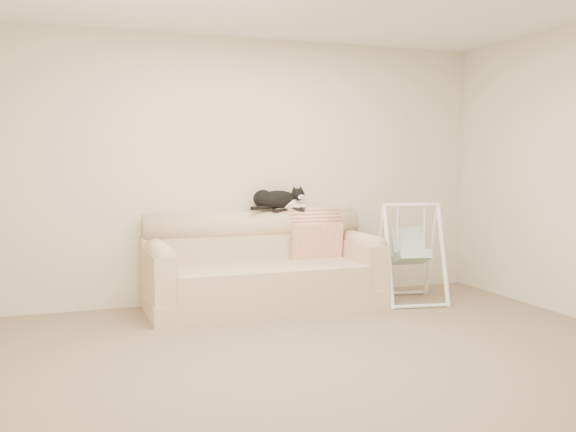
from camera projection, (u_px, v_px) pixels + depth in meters
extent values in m
plane|color=#7A6B56|center=(328.00, 354.00, 4.65)|extent=(5.00, 5.00, 0.00)
cube|color=beige|center=(250.00, 170.00, 6.41)|extent=(5.00, 0.04, 2.60)
cube|color=beige|center=(521.00, 185.00, 2.66)|extent=(5.00, 0.04, 2.60)
cube|color=#BEAF8C|center=(265.00, 299.00, 6.08)|extent=(2.20, 0.90, 0.18)
cube|color=#BEAF8C|center=(268.00, 279.00, 5.96)|extent=(1.80, 0.68, 0.24)
cube|color=#BEAF8C|center=(254.00, 258.00, 6.37)|extent=(2.20, 0.22, 0.50)
cylinder|color=#BEAF8C|center=(254.00, 226.00, 6.34)|extent=(2.16, 0.28, 0.28)
cube|color=#BEAF8C|center=(159.00, 274.00, 5.72)|extent=(0.20, 0.88, 0.42)
cylinder|color=#BEAF8C|center=(158.00, 251.00, 5.70)|extent=(0.18, 0.84, 0.18)
cube|color=#BEAF8C|center=(359.00, 262.00, 6.39)|extent=(0.20, 0.88, 0.42)
cylinder|color=#BEAF8C|center=(359.00, 241.00, 6.37)|extent=(0.18, 0.84, 0.18)
cube|color=black|center=(280.00, 210.00, 6.38)|extent=(0.18, 0.13, 0.02)
cube|color=gray|center=(280.00, 208.00, 6.38)|extent=(0.11, 0.08, 0.01)
cube|color=black|center=(296.00, 210.00, 6.42)|extent=(0.16, 0.14, 0.02)
ellipsoid|color=black|center=(277.00, 200.00, 6.39)|extent=(0.45, 0.26, 0.18)
ellipsoid|color=black|center=(263.00, 199.00, 6.33)|extent=(0.22, 0.21, 0.18)
ellipsoid|color=white|center=(289.00, 203.00, 6.42)|extent=(0.18, 0.13, 0.13)
ellipsoid|color=black|center=(298.00, 194.00, 6.45)|extent=(0.15, 0.16, 0.13)
ellipsoid|color=white|center=(301.00, 197.00, 6.40)|extent=(0.08, 0.07, 0.05)
sphere|color=#BF7272|center=(302.00, 197.00, 6.38)|extent=(0.02, 0.02, 0.02)
cone|color=black|center=(294.00, 188.00, 6.44)|extent=(0.07, 0.08, 0.06)
cone|color=black|center=(301.00, 188.00, 6.47)|extent=(0.06, 0.07, 0.06)
sphere|color=olive|center=(298.00, 194.00, 6.39)|extent=(0.02, 0.02, 0.02)
sphere|color=olive|center=(302.00, 194.00, 6.41)|extent=(0.02, 0.02, 0.02)
ellipsoid|color=white|center=(297.00, 206.00, 6.42)|extent=(0.09, 0.11, 0.04)
ellipsoid|color=white|center=(303.00, 206.00, 6.44)|extent=(0.09, 0.11, 0.04)
cylinder|color=black|center=(260.00, 208.00, 6.25)|extent=(0.23, 0.14, 0.04)
cylinder|color=#C3553B|center=(311.00, 223.00, 6.54)|extent=(0.53, 0.33, 0.33)
cube|color=#C3553B|center=(317.00, 245.00, 6.40)|extent=(0.53, 0.09, 0.42)
cylinder|color=white|center=(388.00, 256.00, 6.14)|extent=(0.10, 0.34, 0.98)
cylinder|color=white|center=(379.00, 252.00, 6.44)|extent=(0.10, 0.34, 0.98)
cylinder|color=white|center=(443.00, 255.00, 6.24)|extent=(0.10, 0.34, 0.98)
cylinder|color=white|center=(431.00, 251.00, 6.53)|extent=(0.10, 0.34, 0.98)
cylinder|color=white|center=(411.00, 205.00, 6.29)|extent=(0.56, 0.14, 0.04)
cylinder|color=white|center=(421.00, 306.00, 6.08)|extent=(0.55, 0.13, 0.03)
cylinder|color=white|center=(400.00, 293.00, 6.67)|extent=(0.55, 0.13, 0.03)
cube|color=white|center=(412.00, 257.00, 6.31)|extent=(0.37, 0.34, 0.18)
cube|color=white|center=(407.00, 240.00, 6.42)|extent=(0.34, 0.20, 0.26)
cylinder|color=white|center=(397.00, 228.00, 6.29)|extent=(0.02, 0.02, 0.46)
cylinder|color=white|center=(424.00, 228.00, 6.34)|extent=(0.02, 0.02, 0.46)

